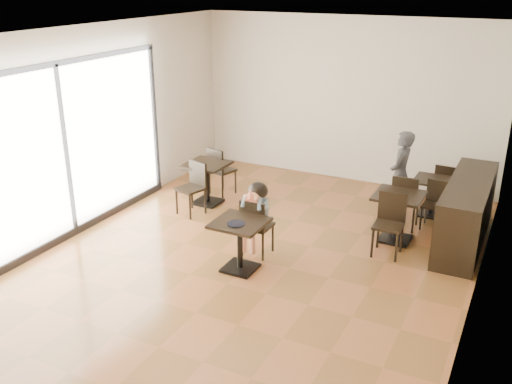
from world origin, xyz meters
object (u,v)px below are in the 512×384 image
Objects in this scene: chair_mid_a at (406,201)px; chair_back_a at (446,185)px; chair_left_a at (222,170)px; chair_back_b at (434,206)px; chair_mid_b at (388,226)px; adult_patron at (400,175)px; child_chair at (258,226)px; child at (258,219)px; cafe_table_mid at (397,217)px; child_table at (240,246)px; cafe_table_left at (207,183)px; cafe_table_back at (432,197)px; chair_left_b at (190,189)px.

chair_mid_a is 1.17× the size of chair_back_a.
chair_back_b is at bearing -161.78° from chair_left_a.
adult_patron is at bearing 96.00° from chair_mid_b.
child_chair is at bearing 59.74° from chair_back_a.
chair_mid_b is at bearing 11.70° from adult_patron.
cafe_table_mid is at bearing 38.53° from child.
adult_patron reaches higher than child_table.
chair_left_a is at bearing 131.45° from child.
chair_mid_b reaches higher than child_table.
cafe_table_mid is 0.56m from chair_mid_b.
cafe_table_left reaches higher than child_table.
chair_mid_b is at bearing 88.12° from chair_mid_a.
chair_left_a is at bearing 124.50° from child_table.
cafe_table_left is at bearing 179.94° from cafe_table_mid.
chair_back_b is (3.86, 0.16, -0.06)m from chair_left_a.
chair_back_a is (0.13, 0.55, 0.07)m from cafe_table_back.
cafe_table_back is at bearing -127.51° from child_chair.
child_table is 3.01m from chair_left_a.
adult_patron is at bearing 62.24° from child_table.
cafe_table_back is at bearing 80.22° from chair_back_a.
child_table is 0.96× the size of cafe_table_mid.
child_chair is at bearing -156.34° from chair_mid_b.
child reaches higher than child_chair.
chair_mid_a is 1.33m from chair_back_a.
child is at bearing -0.00° from child_chair.
adult_patron reaches higher than chair_left_b.
chair_back_a is at bearing 60.00° from child_table.
child reaches higher than chair_mid_b.
child_chair is 2.19m from cafe_table_left.
child_chair is 0.11m from child.
child_chair reaches higher than chair_back_a.
cafe_table_left is (-1.70, 1.93, 0.01)m from child_table.
chair_mid_a is (3.43, 0.55, 0.08)m from cafe_table_left.
chair_mid_b is 1.01× the size of chair_left_b.
adult_patron is at bearing -64.88° from chair_mid_a.
child_chair is 2.80m from adult_patron.
child is at bearing -127.51° from cafe_table_back.
chair_back_b is (2.16, 2.09, -0.05)m from child_chair.
chair_mid_a reaches higher than cafe_table_back.
cafe_table_back is at bearing 107.44° from chair_back_b.
cafe_table_back is at bearing 52.49° from child.
chair_left_a is at bearing 90.00° from cafe_table_left.
chair_mid_b is at bearing -99.27° from cafe_table_back.
chair_left_a reaches higher than child_table.
child is at bearing 46.22° from chair_mid_a.
chair_mid_a is 1.10m from chair_mid_b.
cafe_table_left is at bearing -165.80° from chair_back_b.
child_table is at bearing -23.93° from adult_patron.
child reaches higher than chair_mid_a.
child_chair is 3.85m from chair_back_a.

